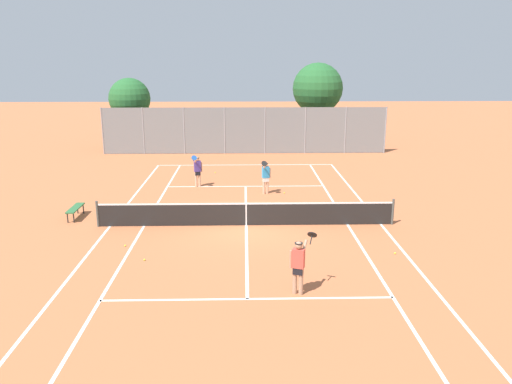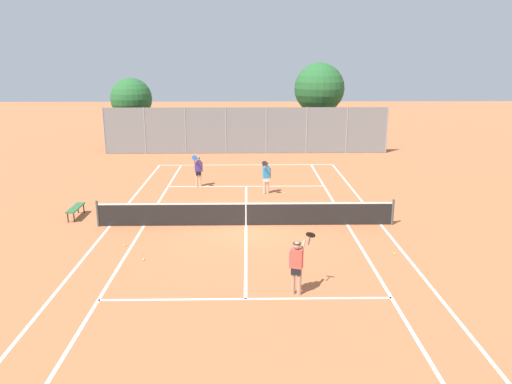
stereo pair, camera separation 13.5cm
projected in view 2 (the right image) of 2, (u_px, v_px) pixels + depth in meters
The scene contains 15 objects.
ground_plane at pixel (246, 225), 20.21m from camera, with size 120.00×120.00×0.00m, color #BC663D.
court_line_markings at pixel (246, 225), 20.21m from camera, with size 11.10×23.90×0.01m.
tennis_net at pixel (246, 213), 20.08m from camera, with size 12.00×0.10×1.07m.
player_near_side at pixel (297, 264), 14.10m from camera, with size 0.84×0.69×1.77m.
player_far_left at pixel (198, 169), 26.10m from camera, with size 0.51×0.85×1.77m.
player_far_right at pixel (266, 176), 24.72m from camera, with size 0.51×0.85×1.77m.
loose_tennis_ball_0 at pixel (144, 259), 16.70m from camera, with size 0.07×0.07×0.07m, color #D1DB33.
loose_tennis_ball_1 at pixel (125, 245), 17.97m from camera, with size 0.07×0.07×0.07m, color #D1DB33.
loose_tennis_ball_2 at pixel (394, 254), 17.21m from camera, with size 0.07×0.07×0.07m, color #D1DB33.
loose_tennis_ball_3 at pixel (216, 172), 29.45m from camera, with size 0.07×0.07×0.07m, color #D1DB33.
loose_tennis_ball_4 at pixel (285, 193), 24.97m from camera, with size 0.07×0.07×0.07m, color #D1DB33.
courtside_bench at pixel (76, 208), 21.10m from camera, with size 0.36×1.50×0.47m.
back_fence at pixel (246, 131), 35.11m from camera, with size 20.02×0.08×3.27m.
tree_behind_left at pixel (131, 100), 37.17m from camera, with size 3.07×3.07×5.17m.
tree_behind_right at pixel (320, 90), 37.58m from camera, with size 3.78×3.78×6.26m.
Camera 2 is at (0.07, -19.17, 6.55)m, focal length 35.00 mm.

